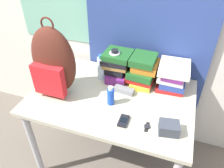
{
  "coord_description": "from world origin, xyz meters",
  "views": [
    {
      "loc": [
        0.41,
        -0.77,
        1.76
      ],
      "look_at": [
        0.0,
        0.4,
        0.85
      ],
      "focal_mm": 35.0,
      "sensor_mm": 36.0,
      "label": 1
    }
  ],
  "objects_px": {
    "book_stack_left": "(117,64)",
    "camera_pouch": "(169,128)",
    "book_stack_right": "(173,76)",
    "sunscreen_bottle": "(111,96)",
    "cell_phone": "(124,121)",
    "sports_bottle": "(115,65)",
    "backpack": "(53,63)",
    "book_stack_center": "(143,70)",
    "wristwatch": "(147,127)",
    "water_bottle": "(102,68)",
    "sunglasses_case": "(124,90)"
  },
  "relations": [
    {
      "from": "book_stack_left",
      "to": "camera_pouch",
      "type": "distance_m",
      "value": 0.67
    },
    {
      "from": "book_stack_right",
      "to": "sunscreen_bottle",
      "type": "bearing_deg",
      "value": -137.46
    },
    {
      "from": "book_stack_right",
      "to": "cell_phone",
      "type": "xyz_separation_m",
      "value": [
        -0.24,
        -0.48,
        -0.09
      ]
    },
    {
      "from": "sunscreen_bottle",
      "to": "sports_bottle",
      "type": "bearing_deg",
      "value": 103.75
    },
    {
      "from": "book_stack_right",
      "to": "camera_pouch",
      "type": "relative_size",
      "value": 1.99
    },
    {
      "from": "backpack",
      "to": "sunscreen_bottle",
      "type": "relative_size",
      "value": 3.86
    },
    {
      "from": "backpack",
      "to": "book_stack_center",
      "type": "relative_size",
      "value": 1.86
    },
    {
      "from": "book_stack_left",
      "to": "wristwatch",
      "type": "height_order",
      "value": "book_stack_left"
    },
    {
      "from": "cell_phone",
      "to": "camera_pouch",
      "type": "relative_size",
      "value": 0.78
    },
    {
      "from": "camera_pouch",
      "to": "water_bottle",
      "type": "bearing_deg",
      "value": 145.65
    },
    {
      "from": "book_stack_right",
      "to": "sunglasses_case",
      "type": "height_order",
      "value": "book_stack_right"
    },
    {
      "from": "cell_phone",
      "to": "camera_pouch",
      "type": "bearing_deg",
      "value": 1.71
    },
    {
      "from": "book_stack_left",
      "to": "book_stack_right",
      "type": "distance_m",
      "value": 0.44
    },
    {
      "from": "water_bottle",
      "to": "cell_phone",
      "type": "bearing_deg",
      "value": -53.28
    },
    {
      "from": "sports_bottle",
      "to": "cell_phone",
      "type": "distance_m",
      "value": 0.5
    },
    {
      "from": "camera_pouch",
      "to": "sunglasses_case",
      "type": "bearing_deg",
      "value": 142.14
    },
    {
      "from": "sports_bottle",
      "to": "camera_pouch",
      "type": "relative_size",
      "value": 1.92
    },
    {
      "from": "backpack",
      "to": "book_stack_right",
      "type": "bearing_deg",
      "value": 22.72
    },
    {
      "from": "camera_pouch",
      "to": "sports_bottle",
      "type": "bearing_deg",
      "value": 138.37
    },
    {
      "from": "book_stack_left",
      "to": "sports_bottle",
      "type": "relative_size",
      "value": 1.12
    },
    {
      "from": "book_stack_center",
      "to": "cell_phone",
      "type": "bearing_deg",
      "value": -91.57
    },
    {
      "from": "sports_bottle",
      "to": "wristwatch",
      "type": "bearing_deg",
      "value": -50.63
    },
    {
      "from": "book_stack_center",
      "to": "sports_bottle",
      "type": "distance_m",
      "value": 0.22
    },
    {
      "from": "water_bottle",
      "to": "wristwatch",
      "type": "bearing_deg",
      "value": -41.58
    },
    {
      "from": "book_stack_right",
      "to": "water_bottle",
      "type": "bearing_deg",
      "value": -172.11
    },
    {
      "from": "book_stack_left",
      "to": "sports_bottle",
      "type": "distance_m",
      "value": 0.04
    },
    {
      "from": "cell_phone",
      "to": "wristwatch",
      "type": "bearing_deg",
      "value": 1.57
    },
    {
      "from": "sunscreen_bottle",
      "to": "wristwatch",
      "type": "relative_size",
      "value": 1.81
    },
    {
      "from": "water_bottle",
      "to": "sunscreen_bottle",
      "type": "xyz_separation_m",
      "value": [
        0.17,
        -0.27,
        -0.03
      ]
    },
    {
      "from": "book_stack_left",
      "to": "cell_phone",
      "type": "height_order",
      "value": "book_stack_left"
    },
    {
      "from": "water_bottle",
      "to": "wristwatch",
      "type": "relative_size",
      "value": 2.64
    },
    {
      "from": "water_bottle",
      "to": "sunscreen_bottle",
      "type": "height_order",
      "value": "water_bottle"
    },
    {
      "from": "sunscreen_bottle",
      "to": "sunglasses_case",
      "type": "xyz_separation_m",
      "value": [
        0.05,
        0.15,
        -0.05
      ]
    },
    {
      "from": "book_stack_right",
      "to": "water_bottle",
      "type": "height_order",
      "value": "water_bottle"
    },
    {
      "from": "water_bottle",
      "to": "cell_phone",
      "type": "relative_size",
      "value": 2.05
    },
    {
      "from": "cell_phone",
      "to": "water_bottle",
      "type": "bearing_deg",
      "value": 126.72
    },
    {
      "from": "book_stack_center",
      "to": "water_bottle",
      "type": "relative_size",
      "value": 1.43
    },
    {
      "from": "book_stack_center",
      "to": "sports_bottle",
      "type": "height_order",
      "value": "sports_bottle"
    },
    {
      "from": "book_stack_center",
      "to": "book_stack_left",
      "type": "bearing_deg",
      "value": -179.77
    },
    {
      "from": "book_stack_left",
      "to": "book_stack_center",
      "type": "relative_size",
      "value": 0.94
    },
    {
      "from": "water_bottle",
      "to": "camera_pouch",
      "type": "relative_size",
      "value": 1.59
    },
    {
      "from": "book_stack_left",
      "to": "sunglasses_case",
      "type": "height_order",
      "value": "book_stack_left"
    },
    {
      "from": "backpack",
      "to": "camera_pouch",
      "type": "distance_m",
      "value": 0.87
    },
    {
      "from": "sunglasses_case",
      "to": "camera_pouch",
      "type": "distance_m",
      "value": 0.46
    },
    {
      "from": "book_stack_right",
      "to": "water_bottle",
      "type": "relative_size",
      "value": 1.25
    },
    {
      "from": "wristwatch",
      "to": "backpack",
      "type": "bearing_deg",
      "value": 168.52
    },
    {
      "from": "backpack",
      "to": "book_stack_center",
      "type": "distance_m",
      "value": 0.67
    },
    {
      "from": "water_bottle",
      "to": "book_stack_right",
      "type": "bearing_deg",
      "value": 7.89
    },
    {
      "from": "book_stack_left",
      "to": "book_stack_center",
      "type": "distance_m",
      "value": 0.21
    },
    {
      "from": "sports_bottle",
      "to": "sunglasses_case",
      "type": "xyz_separation_m",
      "value": [
        0.12,
        -0.15,
        -0.1
      ]
    }
  ]
}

